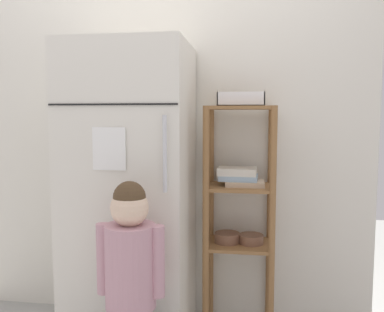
# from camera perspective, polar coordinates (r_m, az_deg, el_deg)

# --- Properties ---
(kitchen_wall_back) EXTENTS (2.55, 0.03, 2.15)m
(kitchen_wall_back) POSITION_cam_1_polar(r_m,az_deg,el_deg) (2.55, -4.06, 1.38)
(kitchen_wall_back) COLOR silver
(kitchen_wall_back) RESTS_ON ground
(refrigerator) EXTENTS (0.66, 0.60, 1.65)m
(refrigerator) POSITION_cam_1_polar(r_m,az_deg,el_deg) (2.31, -8.57, -5.35)
(refrigerator) COLOR silver
(refrigerator) RESTS_ON ground
(child_standing) EXTENTS (0.32, 0.23, 0.98)m
(child_standing) POSITION_cam_1_polar(r_m,az_deg,el_deg) (1.92, -8.59, -14.91)
(child_standing) COLOR #483F43
(child_standing) RESTS_ON ground
(pantry_shelf_unit) EXTENTS (0.39, 0.31, 1.32)m
(pantry_shelf_unit) POSITION_cam_1_polar(r_m,az_deg,el_deg) (2.36, 6.64, -6.42)
(pantry_shelf_unit) COLOR olive
(pantry_shelf_unit) RESTS_ON ground
(fruit_bin) EXTENTS (0.26, 0.16, 0.08)m
(fruit_bin) POSITION_cam_1_polar(r_m,az_deg,el_deg) (2.31, 7.20, 7.71)
(fruit_bin) COLOR white
(fruit_bin) RESTS_ON pantry_shelf_unit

